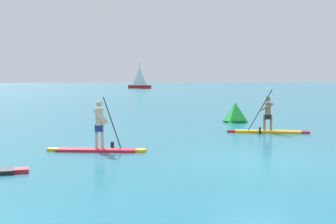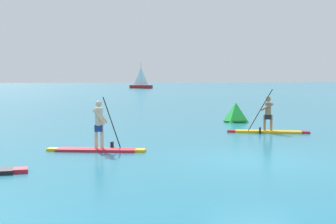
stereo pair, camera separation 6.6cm
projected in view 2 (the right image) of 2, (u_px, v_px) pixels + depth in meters
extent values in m
plane|color=teal|center=(256.00, 160.00, 14.26)|extent=(440.00, 440.00, 0.00)
cube|color=red|center=(21.00, 170.00, 12.48)|extent=(0.36, 0.45, 0.11)
cube|color=red|center=(96.00, 150.00, 16.07)|extent=(2.69, 1.43, 0.09)
cube|color=yellow|center=(140.00, 150.00, 15.95)|extent=(0.45, 0.52, 0.09)
cube|color=yellow|center=(53.00, 149.00, 16.19)|extent=(0.43, 0.46, 0.09)
cylinder|color=beige|center=(102.00, 137.00, 16.02)|extent=(0.11, 0.11, 0.77)
cylinder|color=beige|center=(96.00, 137.00, 16.04)|extent=(0.11, 0.11, 0.77)
cube|color=navy|center=(99.00, 128.00, 16.01)|extent=(0.32, 0.29, 0.22)
cylinder|color=beige|center=(99.00, 117.00, 15.98)|extent=(0.26, 0.26, 0.58)
sphere|color=beige|center=(99.00, 104.00, 15.95)|extent=(0.21, 0.21, 0.21)
cylinder|color=beige|center=(101.00, 116.00, 16.13)|extent=(0.43, 0.22, 0.52)
cylinder|color=beige|center=(99.00, 117.00, 15.83)|extent=(0.43, 0.22, 0.52)
cylinder|color=black|center=(112.00, 123.00, 16.38)|extent=(0.59, 0.23, 1.75)
cube|color=black|center=(112.00, 146.00, 16.44)|extent=(0.14, 0.22, 0.32)
cube|color=yellow|center=(268.00, 132.00, 21.45)|extent=(2.88, 1.71, 0.10)
cube|color=red|center=(231.00, 131.00, 21.70)|extent=(0.50, 0.55, 0.10)
cube|color=red|center=(306.00, 132.00, 21.19)|extent=(0.48, 0.49, 0.10)
cylinder|color=#997051|center=(265.00, 123.00, 21.44)|extent=(0.11, 0.11, 0.70)
cylinder|color=#997051|center=(271.00, 123.00, 21.40)|extent=(0.11, 0.11, 0.70)
cube|color=black|center=(268.00, 117.00, 21.40)|extent=(0.33, 0.30, 0.22)
cylinder|color=#997051|center=(268.00, 109.00, 21.37)|extent=(0.26, 0.26, 0.55)
sphere|color=#997051|center=(268.00, 99.00, 21.35)|extent=(0.21, 0.21, 0.21)
cylinder|color=orange|center=(268.00, 97.00, 21.34)|extent=(0.18, 0.18, 0.06)
cylinder|color=#997051|center=(267.00, 107.00, 21.23)|extent=(0.52, 0.33, 0.38)
cylinder|color=#997051|center=(267.00, 107.00, 21.53)|extent=(0.52, 0.33, 0.38)
cylinder|color=black|center=(260.00, 110.00, 21.03)|extent=(0.95, 0.45, 1.83)
cube|color=black|center=(260.00, 131.00, 21.09)|extent=(0.15, 0.22, 0.32)
pyramid|color=green|center=(236.00, 112.00, 26.62)|extent=(1.56, 1.56, 1.07)
torus|color=#167226|center=(236.00, 121.00, 26.66)|extent=(1.33, 1.33, 0.12)
cube|color=#A51E1E|center=(141.00, 87.00, 109.34)|extent=(5.09, 3.60, 0.74)
cylinder|color=#B2B2B7|center=(141.00, 74.00, 109.14)|extent=(0.12, 0.12, 5.14)
pyramid|color=white|center=(141.00, 76.00, 109.17)|extent=(2.11, 1.10, 3.93)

